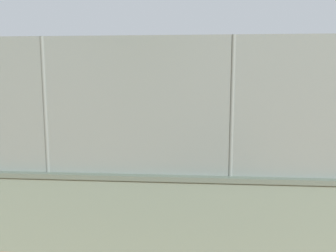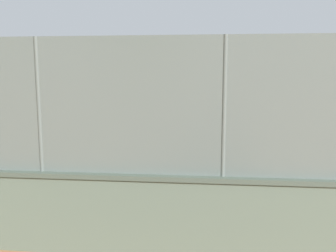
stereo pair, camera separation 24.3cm
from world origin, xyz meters
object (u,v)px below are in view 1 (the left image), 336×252
player_near_wall_returning (192,118)px  sports_ball (229,152)px  player_foreground_swinging (132,121)px  player_at_service_line (260,127)px

player_near_wall_returning → sports_ball: size_ratio=17.04×
player_foreground_swinging → player_near_wall_returning: 2.88m
player_at_service_line → sports_ball: size_ratio=16.95×
player_near_wall_returning → sports_ball: bearing=116.4°
player_foreground_swinging → sports_ball: 4.75m
sports_ball → player_at_service_line: bearing=-153.0°
player_foreground_swinging → player_near_wall_returning: player_near_wall_returning is taller
sports_ball → player_foreground_swinging: bearing=-25.5°
player_at_service_line → sports_ball: (1.23, 0.63, -0.91)m
player_at_service_line → player_near_wall_returning: bearing=-42.1°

